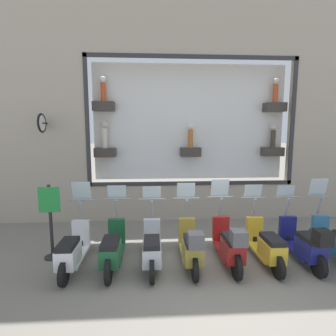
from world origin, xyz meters
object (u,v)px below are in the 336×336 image
Objects in this scene: scooter_green_6 at (113,248)px; shop_sign_post at (50,219)px; scooter_navy_1 at (304,243)px; scooter_red_3 at (229,244)px; scooter_white_7 at (73,250)px; scooter_olive_4 at (191,246)px; scooter_silver_5 at (152,248)px; scooter_yellow_2 at (266,245)px.

scooter_green_6 is 1.57m from shop_sign_post.
scooter_green_6 reaches higher than scooter_navy_1.
scooter_red_3 is 1.01× the size of scooter_white_7.
scooter_red_3 is 2.39m from scooter_green_6.
scooter_green_6 is at bearing 88.66° from scooter_red_3.
scooter_white_7 is (0.07, 4.78, -0.04)m from scooter_navy_1.
scooter_olive_4 is at bearing 90.63° from scooter_red_3.
shop_sign_post is (0.53, 0.61, 0.47)m from scooter_white_7.
scooter_red_3 is (0.01, 1.59, 0.02)m from scooter_navy_1.
scooter_red_3 reaches higher than scooter_white_7.
scooter_green_6 reaches higher than scooter_silver_5.
scooter_silver_5 is at bearing -90.27° from scooter_green_6.
scooter_yellow_2 is at bearing -90.06° from scooter_green_6.
shop_sign_post is at bearing 69.45° from scooter_green_6.
scooter_olive_4 is at bearing -94.37° from scooter_silver_5.
scooter_olive_4 is 1.00× the size of scooter_green_6.
shop_sign_post is (0.59, 3.00, 0.43)m from scooter_olive_4.
scooter_red_3 reaches higher than scooter_yellow_2.
scooter_red_3 reaches higher than scooter_silver_5.
scooter_silver_5 is 1.59m from scooter_white_7.
scooter_silver_5 is 2.31m from shop_sign_post.
scooter_red_3 is 1.01× the size of scooter_silver_5.
scooter_olive_4 is (-0.06, 1.59, 0.05)m from scooter_yellow_2.
scooter_red_3 is (-0.05, 0.80, 0.06)m from scooter_yellow_2.
scooter_navy_1 is 0.99× the size of scooter_red_3.
scooter_yellow_2 is 0.99× the size of scooter_red_3.
scooter_silver_5 is at bearing -103.54° from shop_sign_post.
scooter_red_3 is 1.60m from scooter_silver_5.
scooter_red_3 is at bearing -89.37° from scooter_olive_4.
scooter_white_7 is at bearing 89.17° from scooter_navy_1.
shop_sign_post is at bearing 49.08° from scooter_white_7.
scooter_green_6 is (0.00, 3.19, 0.01)m from scooter_yellow_2.
scooter_yellow_2 is 1.00× the size of scooter_white_7.
scooter_yellow_2 is at bearing -89.99° from scooter_silver_5.
scooter_red_3 is at bearing -91.00° from scooter_white_7.
scooter_olive_4 reaches higher than scooter_green_6.
scooter_red_3 is at bearing -91.87° from scooter_silver_5.
scooter_white_7 is 0.93m from shop_sign_post.
scooter_white_7 is at bearing 89.87° from scooter_silver_5.
scooter_navy_1 is at bearing -96.31° from shop_sign_post.
scooter_red_3 is 0.80m from scooter_olive_4.
shop_sign_post reaches higher than scooter_green_6.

